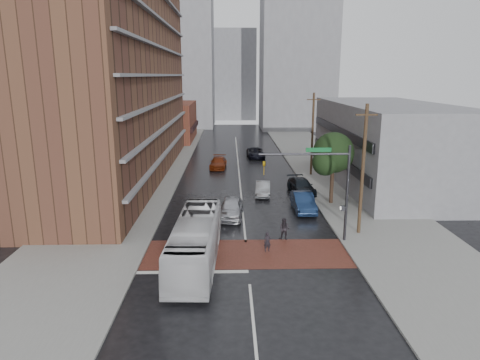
{
  "coord_description": "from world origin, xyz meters",
  "views": [
    {
      "loc": [
        -1.11,
        -26.95,
        11.98
      ],
      "look_at": [
        -0.3,
        7.59,
        3.5
      ],
      "focal_mm": 32.0,
      "sensor_mm": 36.0,
      "label": 1
    }
  ],
  "objects_px": {
    "car_parked_mid": "(301,186)",
    "car_parked_far": "(301,187)",
    "car_travel_c": "(218,163)",
    "pedestrian_a": "(267,242)",
    "car_travel_a": "(231,208)",
    "car_parked_near": "(303,202)",
    "suv_travel": "(256,153)",
    "pedestrian_b": "(284,229)",
    "transit_bus": "(196,241)",
    "car_travel_b": "(263,189)"
  },
  "relations": [
    {
      "from": "car_travel_b",
      "to": "car_parked_far",
      "type": "bearing_deg",
      "value": 15.87
    },
    {
      "from": "pedestrian_b",
      "to": "transit_bus",
      "type": "bearing_deg",
      "value": -123.09
    },
    {
      "from": "pedestrian_b",
      "to": "car_parked_mid",
      "type": "xyz_separation_m",
      "value": [
        3.39,
        13.0,
        -0.1
      ]
    },
    {
      "from": "car_travel_c",
      "to": "pedestrian_a",
      "type": "bearing_deg",
      "value": -78.22
    },
    {
      "from": "car_travel_a",
      "to": "car_parked_mid",
      "type": "relative_size",
      "value": 0.96
    },
    {
      "from": "car_parked_near",
      "to": "transit_bus",
      "type": "bearing_deg",
      "value": -129.27
    },
    {
      "from": "car_travel_b",
      "to": "car_travel_a",
      "type": "bearing_deg",
      "value": -110.22
    },
    {
      "from": "transit_bus",
      "to": "car_travel_b",
      "type": "xyz_separation_m",
      "value": [
        5.59,
        16.22,
        -0.86
      ]
    },
    {
      "from": "car_travel_a",
      "to": "car_parked_mid",
      "type": "distance_m",
      "value": 10.67
    },
    {
      "from": "transit_bus",
      "to": "pedestrian_a",
      "type": "height_order",
      "value": "transit_bus"
    },
    {
      "from": "car_travel_a",
      "to": "car_travel_c",
      "type": "distance_m",
      "value": 20.33
    },
    {
      "from": "pedestrian_b",
      "to": "car_parked_far",
      "type": "relative_size",
      "value": 0.45
    },
    {
      "from": "pedestrian_a",
      "to": "car_parked_near",
      "type": "distance_m",
      "value": 10.05
    },
    {
      "from": "car_travel_a",
      "to": "car_travel_b",
      "type": "bearing_deg",
      "value": 69.71
    },
    {
      "from": "car_travel_b",
      "to": "car_travel_c",
      "type": "relative_size",
      "value": 0.84
    },
    {
      "from": "pedestrian_a",
      "to": "car_parked_mid",
      "type": "distance_m",
      "value": 15.95
    },
    {
      "from": "car_travel_a",
      "to": "car_parked_near",
      "type": "xyz_separation_m",
      "value": [
        6.54,
        1.74,
        -0.01
      ]
    },
    {
      "from": "pedestrian_a",
      "to": "car_travel_c",
      "type": "distance_m",
      "value": 28.03
    },
    {
      "from": "car_travel_c",
      "to": "car_parked_far",
      "type": "distance_m",
      "value": 15.42
    },
    {
      "from": "pedestrian_b",
      "to": "suv_travel",
      "type": "xyz_separation_m",
      "value": [
        -0.2,
        32.75,
        -0.1
      ]
    },
    {
      "from": "pedestrian_b",
      "to": "car_travel_a",
      "type": "relative_size",
      "value": 0.34
    },
    {
      "from": "transit_bus",
      "to": "car_parked_mid",
      "type": "relative_size",
      "value": 2.18
    },
    {
      "from": "pedestrian_b",
      "to": "car_travel_c",
      "type": "relative_size",
      "value": 0.34
    },
    {
      "from": "suv_travel",
      "to": "car_parked_far",
      "type": "height_order",
      "value": "suv_travel"
    },
    {
      "from": "car_parked_mid",
      "to": "car_parked_far",
      "type": "bearing_deg",
      "value": 0.0
    },
    {
      "from": "pedestrian_b",
      "to": "car_travel_a",
      "type": "distance_m",
      "value": 6.58
    },
    {
      "from": "pedestrian_a",
      "to": "car_parked_near",
      "type": "bearing_deg",
      "value": 52.0
    },
    {
      "from": "car_parked_near",
      "to": "car_travel_c",
      "type": "bearing_deg",
      "value": 113.42
    },
    {
      "from": "car_parked_mid",
      "to": "pedestrian_b",
      "type": "bearing_deg",
      "value": -112.56
    },
    {
      "from": "car_parked_far",
      "to": "pedestrian_b",
      "type": "bearing_deg",
      "value": -106.2
    },
    {
      "from": "suv_travel",
      "to": "car_travel_c",
      "type": "bearing_deg",
      "value": -129.11
    },
    {
      "from": "pedestrian_a",
      "to": "suv_travel",
      "type": "xyz_separation_m",
      "value": [
        1.26,
        34.94,
        0.02
      ]
    },
    {
      "from": "car_travel_a",
      "to": "car_travel_b",
      "type": "relative_size",
      "value": 1.17
    },
    {
      "from": "pedestrian_a",
      "to": "car_parked_near",
      "type": "relative_size",
      "value": 0.29
    },
    {
      "from": "suv_travel",
      "to": "car_parked_far",
      "type": "distance_m",
      "value": 20.07
    },
    {
      "from": "car_travel_a",
      "to": "suv_travel",
      "type": "xyz_separation_m",
      "value": [
        3.75,
        27.48,
        -0.1
      ]
    },
    {
      "from": "car_travel_c",
      "to": "car_parked_mid",
      "type": "xyz_separation_m",
      "value": [
        8.99,
        -12.52,
        0.01
      ]
    },
    {
      "from": "car_travel_b",
      "to": "transit_bus",
      "type": "bearing_deg",
      "value": -104.06
    },
    {
      "from": "transit_bus",
      "to": "pedestrian_b",
      "type": "distance_m",
      "value": 7.47
    },
    {
      "from": "car_travel_b",
      "to": "car_parked_mid",
      "type": "distance_m",
      "value": 4.15
    },
    {
      "from": "car_parked_near",
      "to": "car_parked_mid",
      "type": "relative_size",
      "value": 0.98
    },
    {
      "from": "car_travel_c",
      "to": "car_parked_mid",
      "type": "relative_size",
      "value": 0.98
    },
    {
      "from": "car_travel_b",
      "to": "car_travel_c",
      "type": "distance_m",
      "value": 14.19
    },
    {
      "from": "car_parked_mid",
      "to": "car_parked_far",
      "type": "height_order",
      "value": "car_parked_mid"
    },
    {
      "from": "car_travel_b",
      "to": "car_parked_mid",
      "type": "xyz_separation_m",
      "value": [
        4.07,
        0.78,
        0.05
      ]
    },
    {
      "from": "suv_travel",
      "to": "car_parked_mid",
      "type": "height_order",
      "value": "same"
    },
    {
      "from": "car_travel_c",
      "to": "car_parked_far",
      "type": "height_order",
      "value": "car_travel_c"
    },
    {
      "from": "car_parked_far",
      "to": "car_travel_a",
      "type": "bearing_deg",
      "value": -135.08
    },
    {
      "from": "pedestrian_b",
      "to": "car_parked_mid",
      "type": "distance_m",
      "value": 13.44
    },
    {
      "from": "transit_bus",
      "to": "car_travel_b",
      "type": "height_order",
      "value": "transit_bus"
    }
  ]
}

